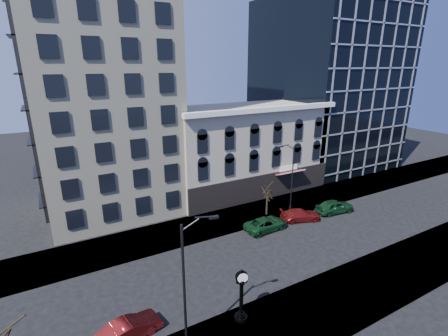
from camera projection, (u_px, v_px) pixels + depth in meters
ground at (226, 267)px, 29.44m from camera, size 160.00×160.00×0.00m
sidewalk_far at (191, 229)px, 36.08m from camera, size 160.00×6.00×0.12m
sidewalk_near at (282, 325)px, 22.77m from camera, size 160.00×6.00×0.12m
cream_tower at (97, 48)px, 36.43m from camera, size 15.90×15.40×42.50m
victorian_row at (245, 149)px, 46.39m from camera, size 22.60×11.19×12.50m
glass_office at (326, 85)px, 57.36m from camera, size 20.00×20.15×28.00m
street_clock at (241, 297)px, 22.70m from camera, size 0.94×0.94×4.13m
street_lamp_near at (194, 250)px, 18.92m from camera, size 2.41×0.72×9.37m
street_lamp_far at (289, 160)px, 38.69m from camera, size 2.23×0.43×8.62m
bare_tree_far at (268, 189)px, 38.47m from camera, size 2.57×2.57×4.40m
car_near_b at (129, 330)px, 21.55m from camera, size 4.58×2.37×1.44m
car_far_a at (266, 224)px, 35.84m from camera, size 5.16×2.58×1.40m
car_far_b at (301, 215)px, 38.01m from camera, size 5.09×3.34×1.37m
car_far_c at (335, 206)px, 39.96m from camera, size 5.09×2.57×1.66m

